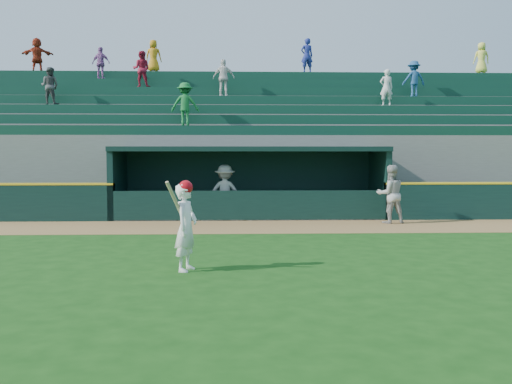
% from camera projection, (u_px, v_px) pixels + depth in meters
% --- Properties ---
extents(ground, '(120.00, 120.00, 0.00)m').
position_uv_depth(ground, '(259.00, 256.00, 12.46)').
color(ground, '#164210').
rests_on(ground, ground).
extents(warning_track, '(40.00, 3.00, 0.01)m').
position_uv_depth(warning_track, '(252.00, 227.00, 17.34)').
color(warning_track, olive).
rests_on(warning_track, ground).
extents(dugout_player_front, '(0.97, 0.79, 1.87)m').
position_uv_depth(dugout_player_front, '(390.00, 194.00, 18.17)').
color(dugout_player_front, '#AAAAA4').
rests_on(dugout_player_front, ground).
extents(dugout_player_inside, '(1.23, 0.76, 1.84)m').
position_uv_depth(dugout_player_inside, '(225.00, 192.00, 19.37)').
color(dugout_player_inside, '#A1A19C').
rests_on(dugout_player_inside, ground).
extents(dugout, '(9.40, 2.80, 2.46)m').
position_uv_depth(dugout, '(249.00, 178.00, 20.34)').
color(dugout, slate).
rests_on(dugout, ground).
extents(stands, '(34.50, 6.25, 7.56)m').
position_uv_depth(stands, '(246.00, 149.00, 24.82)').
color(stands, slate).
rests_on(stands, ground).
extents(batter_at_plate, '(0.63, 0.79, 1.76)m').
position_uv_depth(batter_at_plate, '(186.00, 225.00, 10.90)').
color(batter_at_plate, white).
rests_on(batter_at_plate, ground).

